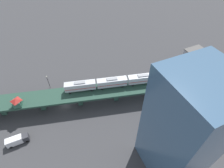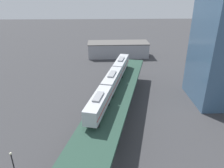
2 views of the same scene
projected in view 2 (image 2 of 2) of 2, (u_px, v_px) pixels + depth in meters
The scene contains 5 objects.
ground_plane at pixel (96, 166), 41.26m from camera, with size 400.00×400.00×0.00m, color #38383A.
elevated_viaduct at pixel (95, 142), 38.80m from camera, with size 31.31×91.15×6.56m.
subway_train at pixel (112, 80), 55.58m from camera, with size 12.08×36.71×4.45m.
street_lamp at pixel (14, 166), 35.75m from camera, with size 0.44×0.44×6.94m.
warehouse_building at pixel (118, 49), 104.17m from camera, with size 28.74×10.71×6.80m.
Camera 2 is at (2.01, -31.33, 31.09)m, focal length 35.00 mm.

